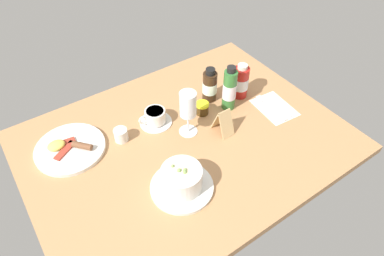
{
  "coord_description": "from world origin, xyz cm",
  "views": [
    {
      "loc": [
        -45.89,
        -70.69,
        89.26
      ],
      "look_at": [
        0.75,
        -2.9,
        7.68
      ],
      "focal_mm": 32.21,
      "sensor_mm": 36.0,
      "label": 1
    }
  ],
  "objects_px": {
    "wine_glass": "(188,106)",
    "menu_card": "(223,121)",
    "sauce_bottle_brown": "(210,86)",
    "jam_jar": "(202,108)",
    "breakfast_plate": "(69,148)",
    "creamer_jug": "(121,135)",
    "cutlery_setting": "(274,107)",
    "sauce_bottle_red": "(241,82)",
    "coffee_cup": "(155,117)",
    "sauce_bottle_green": "(229,90)",
    "porridge_bowl": "(182,180)"
  },
  "relations": [
    {
      "from": "jam_jar",
      "to": "coffee_cup",
      "type": "bearing_deg",
      "value": 162.43
    },
    {
      "from": "coffee_cup",
      "to": "wine_glass",
      "type": "distance_m",
      "value": 0.16
    },
    {
      "from": "creamer_jug",
      "to": "wine_glass",
      "type": "bearing_deg",
      "value": -24.48
    },
    {
      "from": "creamer_jug",
      "to": "jam_jar",
      "type": "xyz_separation_m",
      "value": [
        0.32,
        -0.05,
        -0.0
      ]
    },
    {
      "from": "coffee_cup",
      "to": "breakfast_plate",
      "type": "relative_size",
      "value": 0.53
    },
    {
      "from": "sauce_bottle_green",
      "to": "porridge_bowl",
      "type": "bearing_deg",
      "value": -148.6
    },
    {
      "from": "sauce_bottle_brown",
      "to": "porridge_bowl",
      "type": "bearing_deg",
      "value": -137.56
    },
    {
      "from": "cutlery_setting",
      "to": "sauce_bottle_red",
      "type": "relative_size",
      "value": 1.21
    },
    {
      "from": "porridge_bowl",
      "to": "breakfast_plate",
      "type": "xyz_separation_m",
      "value": [
        -0.23,
        0.35,
        -0.03
      ]
    },
    {
      "from": "sauce_bottle_red",
      "to": "menu_card",
      "type": "bearing_deg",
      "value": -146.14
    },
    {
      "from": "creamer_jug",
      "to": "sauce_bottle_brown",
      "type": "height_order",
      "value": "sauce_bottle_brown"
    },
    {
      "from": "creamer_jug",
      "to": "sauce_bottle_green",
      "type": "height_order",
      "value": "sauce_bottle_green"
    },
    {
      "from": "coffee_cup",
      "to": "sauce_bottle_brown",
      "type": "bearing_deg",
      "value": -0.37
    },
    {
      "from": "coffee_cup",
      "to": "jam_jar",
      "type": "height_order",
      "value": "coffee_cup"
    },
    {
      "from": "creamer_jug",
      "to": "wine_glass",
      "type": "xyz_separation_m",
      "value": [
        0.22,
        -0.1,
        0.1
      ]
    },
    {
      "from": "wine_glass",
      "to": "menu_card",
      "type": "distance_m",
      "value": 0.14
    },
    {
      "from": "sauce_bottle_green",
      "to": "menu_card",
      "type": "height_order",
      "value": "sauce_bottle_green"
    },
    {
      "from": "jam_jar",
      "to": "porridge_bowl",
      "type": "bearing_deg",
      "value": -135.95
    },
    {
      "from": "jam_jar",
      "to": "cutlery_setting",
      "type": "bearing_deg",
      "value": -27.49
    },
    {
      "from": "sauce_bottle_brown",
      "to": "sauce_bottle_green",
      "type": "xyz_separation_m",
      "value": [
        0.03,
        -0.08,
        0.02
      ]
    },
    {
      "from": "porridge_bowl",
      "to": "sauce_bottle_green",
      "type": "bearing_deg",
      "value": 31.4
    },
    {
      "from": "sauce_bottle_red",
      "to": "sauce_bottle_brown",
      "type": "distance_m",
      "value": 0.13
    },
    {
      "from": "sauce_bottle_brown",
      "to": "breakfast_plate",
      "type": "height_order",
      "value": "sauce_bottle_brown"
    },
    {
      "from": "jam_jar",
      "to": "sauce_bottle_red",
      "type": "height_order",
      "value": "sauce_bottle_red"
    },
    {
      "from": "sauce_bottle_brown",
      "to": "wine_glass",
      "type": "bearing_deg",
      "value": -148.63
    },
    {
      "from": "porridge_bowl",
      "to": "menu_card",
      "type": "distance_m",
      "value": 0.29
    },
    {
      "from": "creamer_jug",
      "to": "sauce_bottle_green",
      "type": "relative_size",
      "value": 0.3
    },
    {
      "from": "creamer_jug",
      "to": "sauce_bottle_green",
      "type": "xyz_separation_m",
      "value": [
        0.42,
        -0.07,
        0.06
      ]
    },
    {
      "from": "jam_jar",
      "to": "breakfast_plate",
      "type": "xyz_separation_m",
      "value": [
        -0.49,
        0.1,
        -0.02
      ]
    },
    {
      "from": "cutlery_setting",
      "to": "sauce_bottle_green",
      "type": "distance_m",
      "value": 0.2
    },
    {
      "from": "sauce_bottle_red",
      "to": "sauce_bottle_green",
      "type": "distance_m",
      "value": 0.09
    },
    {
      "from": "wine_glass",
      "to": "breakfast_plate",
      "type": "xyz_separation_m",
      "value": [
        -0.39,
        0.16,
        -0.11
      ]
    },
    {
      "from": "creamer_jug",
      "to": "sauce_bottle_brown",
      "type": "bearing_deg",
      "value": 0.97
    },
    {
      "from": "porridge_bowl",
      "to": "sauce_bottle_green",
      "type": "distance_m",
      "value": 0.43
    },
    {
      "from": "wine_glass",
      "to": "sauce_bottle_brown",
      "type": "xyz_separation_m",
      "value": [
        0.17,
        0.11,
        -0.06
      ]
    },
    {
      "from": "coffee_cup",
      "to": "wine_glass",
      "type": "xyz_separation_m",
      "value": [
        0.07,
        -0.11,
        0.09
      ]
    },
    {
      "from": "creamer_jug",
      "to": "cutlery_setting",
      "type": "bearing_deg",
      "value": -17.38
    },
    {
      "from": "cutlery_setting",
      "to": "coffee_cup",
      "type": "xyz_separation_m",
      "value": [
        -0.43,
        0.19,
        0.02
      ]
    },
    {
      "from": "jam_jar",
      "to": "breakfast_plate",
      "type": "height_order",
      "value": "jam_jar"
    },
    {
      "from": "cutlery_setting",
      "to": "jam_jar",
      "type": "height_order",
      "value": "jam_jar"
    },
    {
      "from": "sauce_bottle_green",
      "to": "menu_card",
      "type": "bearing_deg",
      "value": -137.1
    },
    {
      "from": "cutlery_setting",
      "to": "wine_glass",
      "type": "height_order",
      "value": "wine_glass"
    },
    {
      "from": "menu_card",
      "to": "breakfast_plate",
      "type": "bearing_deg",
      "value": 155.43
    },
    {
      "from": "sauce_bottle_red",
      "to": "coffee_cup",
      "type": "bearing_deg",
      "value": 171.71
    },
    {
      "from": "cutlery_setting",
      "to": "sauce_bottle_brown",
      "type": "relative_size",
      "value": 1.23
    },
    {
      "from": "porridge_bowl",
      "to": "wine_glass",
      "type": "bearing_deg",
      "value": 51.38
    },
    {
      "from": "sauce_bottle_brown",
      "to": "coffee_cup",
      "type": "bearing_deg",
      "value": 179.63
    },
    {
      "from": "porridge_bowl",
      "to": "menu_card",
      "type": "bearing_deg",
      "value": 26.03
    },
    {
      "from": "cutlery_setting",
      "to": "coffee_cup",
      "type": "relative_size",
      "value": 1.39
    },
    {
      "from": "wine_glass",
      "to": "breakfast_plate",
      "type": "bearing_deg",
      "value": 158.0
    }
  ]
}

